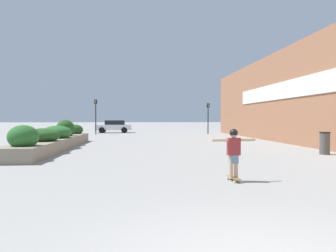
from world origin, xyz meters
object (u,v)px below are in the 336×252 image
Objects in this scene: skateboard at (234,178)px; car_center_left at (114,126)px; traffic_light_left at (96,111)px; traffic_light_right at (208,113)px; trash_bin at (325,143)px; skateboarder at (234,148)px; car_leftmost at (288,126)px.

skateboard is 31.24m from car_center_left.
skateboard is at bearing -74.84° from traffic_light_left.
traffic_light_right is at bearing 73.11° from skateboard.
trash_bin is at bearing -56.93° from traffic_light_left.
skateboard is 8.59m from trash_bin.
skateboard is 27.05m from traffic_light_right.
skateboard is 27.42m from traffic_light_left.
trash_bin is 24.36m from traffic_light_left.
car_center_left is (-5.58, 30.73, -0.10)m from skateboarder.
car_leftmost is at bearing -87.01° from car_center_left.
traffic_light_left is 12.03m from traffic_light_right.
skateboarder is at bearing -74.84° from traffic_light_left.
skateboarder is at bearing -135.42° from trash_bin.
skateboarder is 27.00m from traffic_light_right.
traffic_light_left is (-1.56, -4.37, 1.71)m from car_center_left.
skateboarder is at bearing -27.27° from car_leftmost.
traffic_light_right is (10.47, -4.22, 1.50)m from car_center_left.
skateboarder reaches higher than trash_bin.
car_leftmost reaches higher than trash_bin.
traffic_light_left is (-7.14, 26.36, 1.61)m from skateboarder.
car_leftmost reaches higher than car_center_left.
car_center_left reaches higher than trash_bin.
traffic_light_right reaches higher than skateboard.
skateboard is at bearing -169.70° from car_center_left.
car_center_left is at bearing 93.84° from skateboarder.
skateboarder is at bearing -100.44° from traffic_light_right.
trash_bin is at bearing -154.68° from car_center_left.
traffic_light_right is (4.88, 26.51, 2.22)m from skateboard.
car_center_left is 4.94m from traffic_light_left.
traffic_light_left is at bearing 98.70° from skateboarder.
skateboard is 0.17× the size of car_center_left.
car_center_left reaches higher than skateboarder.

